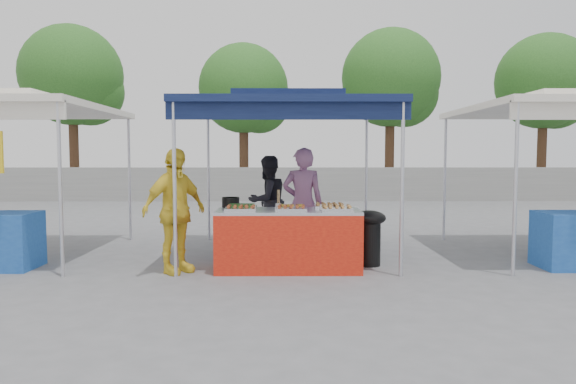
{
  "coord_description": "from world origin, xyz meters",
  "views": [
    {
      "loc": [
        -0.05,
        -7.24,
        1.6
      ],
      "look_at": [
        0.0,
        0.6,
        1.05
      ],
      "focal_mm": 32.0,
      "sensor_mm": 36.0,
      "label": 1
    }
  ],
  "objects_px": {
    "vendor_table": "(288,240)",
    "customer_person": "(175,211)",
    "wok_burner": "(369,233)",
    "vendor_woman": "(303,204)",
    "cooking_pot": "(231,202)",
    "helper_man": "(268,201)"
  },
  "relations": [
    {
      "from": "cooking_pot",
      "to": "vendor_table",
      "type": "bearing_deg",
      "value": -21.92
    },
    {
      "from": "cooking_pot",
      "to": "wok_burner",
      "type": "xyz_separation_m",
      "value": [
        2.02,
        -0.06,
        -0.44
      ]
    },
    {
      "from": "vendor_woman",
      "to": "helper_man",
      "type": "relative_size",
      "value": 1.08
    },
    {
      "from": "vendor_woman",
      "to": "helper_man",
      "type": "distance_m",
      "value": 1.29
    },
    {
      "from": "wok_burner",
      "to": "vendor_woman",
      "type": "distance_m",
      "value": 1.14
    },
    {
      "from": "vendor_table",
      "to": "cooking_pot",
      "type": "relative_size",
      "value": 7.87
    },
    {
      "from": "vendor_woman",
      "to": "customer_person",
      "type": "distance_m",
      "value": 2.02
    },
    {
      "from": "vendor_table",
      "to": "wok_burner",
      "type": "bearing_deg",
      "value": 13.38
    },
    {
      "from": "cooking_pot",
      "to": "customer_person",
      "type": "height_order",
      "value": "customer_person"
    },
    {
      "from": "vendor_table",
      "to": "vendor_woman",
      "type": "distance_m",
      "value": 0.92
    },
    {
      "from": "cooking_pot",
      "to": "customer_person",
      "type": "bearing_deg",
      "value": -143.81
    },
    {
      "from": "cooking_pot",
      "to": "helper_man",
      "type": "xyz_separation_m",
      "value": [
        0.49,
        1.58,
        -0.12
      ]
    },
    {
      "from": "wok_burner",
      "to": "customer_person",
      "type": "bearing_deg",
      "value": -177.16
    },
    {
      "from": "vendor_table",
      "to": "helper_man",
      "type": "height_order",
      "value": "helper_man"
    },
    {
      "from": "vendor_woman",
      "to": "cooking_pot",
      "type": "bearing_deg",
      "value": 23.43
    },
    {
      "from": "vendor_table",
      "to": "customer_person",
      "type": "height_order",
      "value": "customer_person"
    },
    {
      "from": "wok_burner",
      "to": "vendor_woman",
      "type": "height_order",
      "value": "vendor_woman"
    },
    {
      "from": "wok_burner",
      "to": "customer_person",
      "type": "height_order",
      "value": "customer_person"
    },
    {
      "from": "cooking_pot",
      "to": "vendor_woman",
      "type": "xyz_separation_m",
      "value": [
        1.07,
        0.43,
        -0.06
      ]
    },
    {
      "from": "customer_person",
      "to": "vendor_table",
      "type": "bearing_deg",
      "value": -42.33
    },
    {
      "from": "customer_person",
      "to": "cooking_pot",
      "type": "bearing_deg",
      "value": -12.8
    },
    {
      "from": "cooking_pot",
      "to": "vendor_woman",
      "type": "height_order",
      "value": "vendor_woman"
    }
  ]
}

